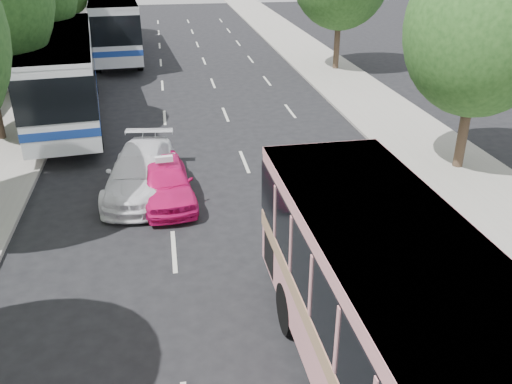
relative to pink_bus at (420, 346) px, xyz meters
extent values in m
plane|color=black|center=(-1.78, 2.99, -2.19)|extent=(120.00, 120.00, 0.00)
cube|color=#9E998E|center=(-10.28, 22.99, -2.11)|extent=(4.00, 90.00, 0.15)
cube|color=#9E998E|center=(6.72, 22.99, -2.13)|extent=(4.00, 90.00, 0.12)
cylinder|color=#38281E|center=(-10.38, 24.99, -0.44)|extent=(0.36, 0.36, 3.50)
cylinder|color=#38281E|center=(-10.28, 32.99, -0.19)|extent=(0.36, 0.36, 3.99)
cylinder|color=#38281E|center=(-10.48, 40.99, -0.33)|extent=(0.36, 0.36, 3.72)
cylinder|color=#38281E|center=(6.92, 10.99, -0.57)|extent=(0.36, 0.36, 3.23)
ellipsoid|color=#1D4418|center=(6.92, 10.99, 2.83)|extent=(5.10, 5.10, 5.87)
cylinder|color=#38281E|center=(7.22, 26.99, -0.29)|extent=(0.36, 0.36, 3.80)
cube|color=#D5898F|center=(0.00, 0.00, -0.14)|extent=(2.95, 11.04, 2.95)
cube|color=#9E7A59|center=(0.00, 0.00, -0.48)|extent=(2.99, 11.06, 0.38)
cube|color=black|center=(0.00, 0.00, 0.39)|extent=(3.00, 11.07, 1.21)
cube|color=#D5898F|center=(0.00, 0.00, 1.24)|extent=(2.97, 11.06, 0.18)
cylinder|color=black|center=(-1.28, 3.28, -1.62)|extent=(0.35, 1.15, 1.14)
cylinder|color=black|center=(1.16, 3.32, -1.62)|extent=(0.35, 1.15, 1.14)
imported|color=#E3136C|center=(-3.78, 10.18, -1.50)|extent=(1.99, 4.19, 1.38)
imported|color=white|center=(-4.58, 10.99, -1.46)|extent=(2.69, 5.26, 1.46)
cube|color=white|center=(-8.08, 19.66, 0.06)|extent=(4.16, 13.21, 3.30)
cube|color=black|center=(-8.08, 19.66, 0.46)|extent=(4.21, 13.24, 1.62)
cube|color=navy|center=(-8.08, 19.66, -0.78)|extent=(4.20, 13.23, 0.32)
cube|color=white|center=(-8.08, 19.66, 1.63)|extent=(4.18, 13.23, 0.15)
cylinder|color=black|center=(-9.75, 23.61, -1.59)|extent=(0.47, 1.22, 1.19)
cylinder|color=black|center=(-7.31, 23.88, -1.59)|extent=(0.47, 1.22, 1.19)
cylinder|color=black|center=(-8.81, 15.01, -1.59)|extent=(0.47, 1.22, 1.19)
cylinder|color=black|center=(-6.36, 15.27, -1.59)|extent=(0.47, 1.22, 1.19)
cube|color=silver|center=(-6.66, 33.73, 0.15)|extent=(3.98, 13.74, 3.44)
cube|color=black|center=(-6.66, 33.73, 0.58)|extent=(4.03, 13.77, 1.69)
cube|color=navy|center=(-6.66, 33.73, -0.72)|extent=(4.02, 13.76, 0.34)
cylinder|color=black|center=(-8.29, 37.90, -1.57)|extent=(0.46, 1.27, 1.24)
cylinder|color=black|center=(-5.72, 38.11, -1.57)|extent=(0.46, 1.27, 1.24)
cylinder|color=black|center=(-7.55, 28.90, -1.57)|extent=(0.46, 1.27, 1.24)
cylinder|color=black|center=(-4.98, 29.11, -1.57)|extent=(0.46, 1.27, 1.24)
cube|color=silver|center=(-3.78, 10.18, -0.72)|extent=(0.56, 0.23, 0.18)
camera|label=1|loc=(-3.63, -5.97, 5.81)|focal=38.00mm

